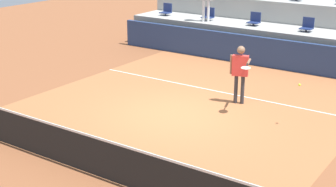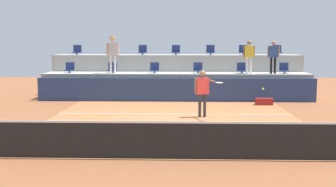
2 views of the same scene
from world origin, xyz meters
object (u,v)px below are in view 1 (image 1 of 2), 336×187
object	(u,v)px
stadium_chair_lower_far_left	(166,10)
stadium_chair_lower_mid_left	(255,20)
tennis_player	(240,69)
stadium_chair_lower_left	(209,15)
tennis_ball	(300,85)
stadium_chair_lower_mid_right	(307,26)

from	to	relation	value
stadium_chair_lower_far_left	stadium_chair_lower_mid_left	world-z (taller)	same
tennis_player	stadium_chair_lower_left	bearing A→B (deg)	127.63
stadium_chair_lower_far_left	stadium_chair_lower_mid_left	distance (m)	4.24
stadium_chair_lower_left	tennis_ball	world-z (taller)	stadium_chair_lower_left
stadium_chair_lower_mid_left	tennis_ball	xyz separation A→B (m)	(4.18, -6.23, -0.32)
stadium_chair_lower_far_left	stadium_chair_lower_mid_left	bearing A→B (deg)	0.00
stadium_chair_lower_left	tennis_player	xyz separation A→B (m)	(4.23, -5.48, -0.40)
stadium_chair_lower_left	stadium_chair_lower_mid_left	size ratio (longest dim) A/B	1.00
stadium_chair_lower_left	stadium_chair_lower_mid_right	bearing A→B (deg)	0.00
stadium_chair_lower_mid_left	stadium_chair_lower_far_left	bearing A→B (deg)	180.00
stadium_chair_lower_left	stadium_chair_lower_mid_right	size ratio (longest dim) A/B	1.00
stadium_chair_lower_left	tennis_ball	distance (m)	8.85
tennis_ball	tennis_player	bearing A→B (deg)	159.83
tennis_player	tennis_ball	distance (m)	2.18
stadium_chair_lower_mid_left	tennis_player	xyz separation A→B (m)	(2.13, -5.48, -0.40)
stadium_chair_lower_mid_left	stadium_chair_lower_mid_right	distance (m)	2.15
stadium_chair_lower_mid_left	tennis_ball	bearing A→B (deg)	-56.18
stadium_chair_lower_mid_right	tennis_ball	xyz separation A→B (m)	(2.03, -6.23, -0.32)
stadium_chair_lower_far_left	tennis_ball	bearing A→B (deg)	-36.54
stadium_chair_lower_far_left	stadium_chair_lower_left	size ratio (longest dim) A/B	1.00
stadium_chair_lower_far_left	stadium_chair_lower_mid_right	bearing A→B (deg)	0.00
stadium_chair_lower_left	tennis_ball	bearing A→B (deg)	-44.83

